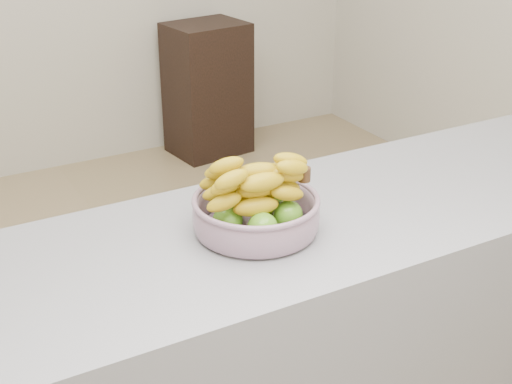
% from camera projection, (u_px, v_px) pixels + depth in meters
% --- Properties ---
extents(ground, '(4.00, 4.00, 0.00)m').
position_uv_depth(ground, '(196.00, 347.00, 2.71)').
color(ground, '#927C59').
rests_on(ground, ground).
extents(counter, '(2.00, 0.60, 0.90)m').
position_uv_depth(counter, '(307.00, 364.00, 1.92)').
color(counter, gray).
rests_on(counter, ground).
extents(cabinet, '(0.49, 0.41, 0.81)m').
position_uv_depth(cabinet, '(208.00, 89.00, 4.34)').
color(cabinet, black).
rests_on(cabinet, ground).
extents(fruit_bowl, '(0.30, 0.30, 0.17)m').
position_uv_depth(fruit_bowl, '(256.00, 209.00, 1.64)').
color(fruit_bowl, '#93A1B1').
rests_on(fruit_bowl, counter).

